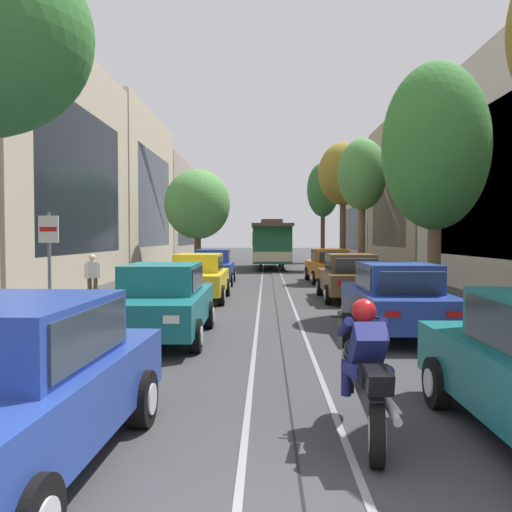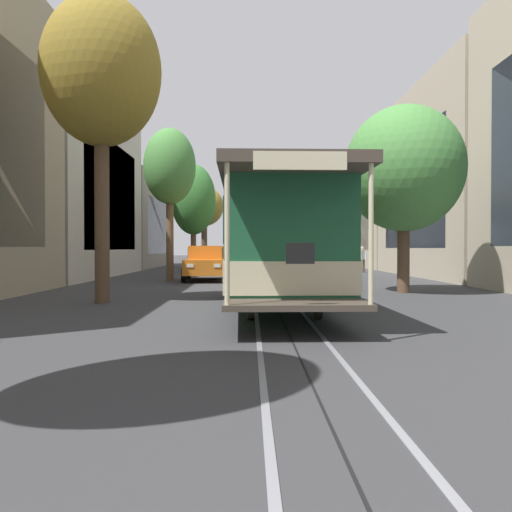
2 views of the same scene
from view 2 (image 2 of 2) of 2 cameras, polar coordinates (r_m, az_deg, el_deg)
ground_plane at (r=23.68m, az=0.94°, el=-2.70°), size 160.00×160.00×0.00m
trolley_track_rails at (r=20.12m, az=1.23°, el=-3.32°), size 1.14×63.76×0.01m
building_facade_right at (r=22.89m, az=-26.33°, el=7.79°), size 5.59×55.46×10.09m
parked_car_blue_near_left at (r=44.34m, az=3.58°, el=0.01°), size 2.11×4.41×1.58m
parked_car_teal_second_left at (r=37.85m, az=4.14°, el=-0.15°), size 2.05×4.38×1.58m
parked_car_yellow_mid_left at (r=31.05m, az=5.38°, el=-0.37°), size 2.02×4.37×1.58m
parked_car_blue_fourth_left at (r=24.79m, az=7.27°, el=-0.70°), size 2.05×4.38×1.58m
parked_car_teal_near_right at (r=43.63m, az=-3.40°, el=-0.01°), size 2.01×4.37×1.58m
parked_car_blue_second_right at (r=37.11m, az=-3.62°, el=-0.17°), size 2.01×4.37×1.58m
parked_car_brown_mid_right at (r=30.70m, az=-4.18°, el=-0.39°), size 2.00×4.36×1.58m
parked_car_orange_fourth_right at (r=23.64m, az=-5.55°, el=-0.77°), size 2.13×4.42×1.58m
street_tree_kerb_left_near at (r=42.05m, az=6.22°, el=5.50°), size 3.33×3.07×6.39m
street_tree_kerb_left_second at (r=17.99m, az=15.98°, el=9.17°), size 3.89×4.25×6.17m
street_tree_kerb_right_near at (r=42.37m, az=-5.73°, el=5.36°), size 3.15×2.94×6.47m
street_tree_kerb_right_second at (r=34.31m, az=-6.92°, el=6.16°), size 2.93×2.90×6.98m
street_tree_kerb_right_mid at (r=23.79m, az=-9.49°, el=9.57°), size 2.33×2.41×6.85m
street_tree_kerb_right_fourth at (r=15.31m, az=-16.68°, el=18.74°), size 3.21×2.97×8.29m
cable_car_trolley at (r=12.72m, az=2.35°, el=1.70°), size 2.74×9.16×3.28m
motorcycle_with_rider at (r=43.33m, az=-0.76°, el=-0.04°), size 0.56×1.97×1.51m
pedestrian_on_left_pavement at (r=31.93m, az=11.61°, el=-0.20°), size 0.55×0.38×1.57m
street_sign_post at (r=39.82m, az=6.28°, el=1.08°), size 0.36×0.07×2.60m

